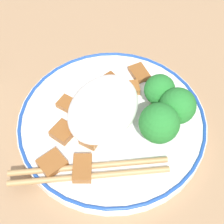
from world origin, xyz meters
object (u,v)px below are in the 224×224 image
object	(u,v)px
plate	(112,123)
broccoli_back_left	(158,126)
broccoli_back_right	(160,90)
broccoli_back_center	(178,106)
chopsticks	(89,171)

from	to	relation	value
plate	broccoli_back_left	bearing A→B (deg)	86.53
broccoli_back_left	broccoli_back_right	bearing A→B (deg)	-160.63
broccoli_back_left	broccoli_back_center	distance (m)	0.04
broccoli_back_right	chopsticks	bearing A→B (deg)	-14.68
plate	broccoli_back_left	size ratio (longest dim) A/B	4.18
broccoli_back_left	broccoli_back_center	world-z (taller)	broccoli_back_left
broccoli_back_left	broccoli_back_center	bearing A→B (deg)	164.07
broccoli_back_left	broccoli_back_right	distance (m)	0.06
broccoli_back_center	plate	bearing A→B (deg)	-65.03
broccoli_back_center	broccoli_back_left	bearing A→B (deg)	-15.93
broccoli_back_left	broccoli_back_center	size ratio (longest dim) A/B	1.04
broccoli_back_center	broccoli_back_right	world-z (taller)	broccoli_back_center
broccoli_back_left	broccoli_back_center	xyz separation A→B (m)	(-0.04, 0.01, -0.00)
chopsticks	broccoli_back_left	bearing A→B (deg)	144.42
plate	chopsticks	size ratio (longest dim) A/B	1.43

